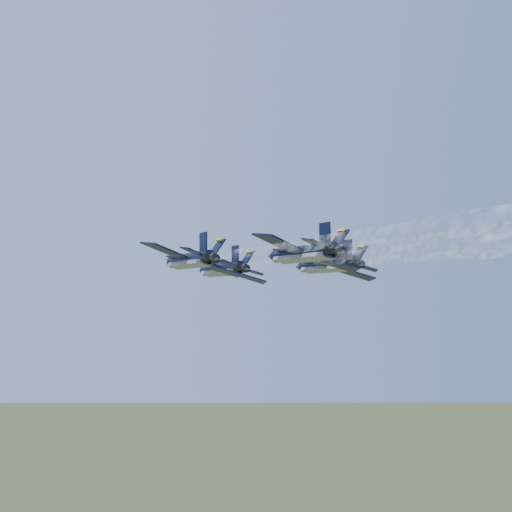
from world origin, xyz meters
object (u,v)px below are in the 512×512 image
object	(u,v)px
jet_left	(189,260)
jet_right	(326,265)
jet_lead	(221,269)
jet_slot	(302,253)

from	to	relation	value
jet_left	jet_right	world-z (taller)	same
jet_lead	jet_right	world-z (taller)	same
jet_left	jet_slot	xyz separation A→B (m)	(10.56, -12.02, 0.00)
jet_lead	jet_left	world-z (taller)	same
jet_right	jet_slot	xyz separation A→B (m)	(-8.64, -14.00, 0.00)
jet_right	jet_left	bearing A→B (deg)	177.98
jet_slot	jet_lead	bearing A→B (deg)	89.51
jet_lead	jet_right	distance (m)	15.99
jet_left	jet_lead	bearing A→B (deg)	52.06
jet_lead	jet_left	distance (m)	14.67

